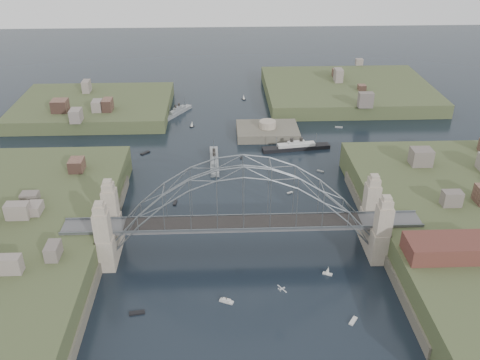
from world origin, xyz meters
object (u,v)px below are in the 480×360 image
fort_island (267,136)px  naval_cruiser_far (178,112)px  ocean_liner (296,147)px  wharf_shed (453,248)px  bridge (243,208)px  naval_cruiser_near (214,160)px

fort_island → naval_cruiser_far: (-33.74, 22.17, 1.22)m
naval_cruiser_far → fort_island: bearing=-33.3°
naval_cruiser_far → ocean_liner: 54.91m
wharf_shed → naval_cruiser_far: 125.21m
naval_cruiser_far → ocean_liner: (42.44, -34.83, 0.01)m
fort_island → wharf_shed: wharf_shed is taller
bridge → ocean_liner: bearing=70.1°
fort_island → ocean_liner: 15.41m
fort_island → wharf_shed: size_ratio=1.10×
bridge → naval_cruiser_near: bridge is taller
wharf_shed → naval_cruiser_near: wharf_shed is taller
bridge → naval_cruiser_far: 95.39m
ocean_liner → bridge: bearing=-109.9°
fort_island → ocean_liner: (8.70, -12.66, 1.23)m
naval_cruiser_near → fort_island: bearing=48.6°
naval_cruiser_far → ocean_liner: ocean_liner is taller
naval_cruiser_near → naval_cruiser_far: bearing=108.5°
bridge → fort_island: size_ratio=3.82×
fort_island → naval_cruiser_far: bearing=146.7°
bridge → wharf_shed: bearing=-17.7°
fort_island → naval_cruiser_near: naval_cruiser_near is taller
wharf_shed → ocean_liner: (-23.30, 71.34, -9.11)m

